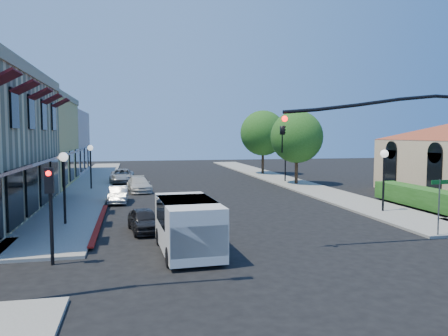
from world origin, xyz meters
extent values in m
plane|color=black|center=(0.00, 0.00, 0.00)|extent=(120.00, 120.00, 0.00)
cube|color=gray|center=(-8.75, 27.00, 0.06)|extent=(3.50, 50.00, 0.12)
cube|color=gray|center=(8.75, 27.00, 0.06)|extent=(3.50, 50.00, 0.12)
cube|color=maroon|center=(-6.90, 8.00, 0.00)|extent=(0.25, 10.00, 0.06)
cube|color=tan|center=(-10.65, 11.00, 7.80)|extent=(0.50, 18.20, 0.60)
cube|color=#561416|center=(-9.60, 11.00, 3.05)|extent=(1.75, 17.00, 0.67)
cube|color=#450D13|center=(-9.95, 4.00, 6.55)|extent=(1.02, 1.50, 0.60)
cube|color=#450D13|center=(-9.95, 7.40, 6.55)|extent=(1.02, 1.50, 0.60)
cube|color=#450D13|center=(-9.95, 10.80, 6.55)|extent=(1.02, 1.50, 0.60)
cube|color=#450D13|center=(-9.95, 14.20, 6.55)|extent=(1.02, 1.50, 0.60)
cube|color=#450D13|center=(-9.95, 17.60, 6.55)|extent=(1.02, 1.50, 0.60)
cube|color=black|center=(-10.45, 6.90, 1.60)|extent=(0.12, 2.60, 2.60)
cube|color=black|center=(-10.45, 10.30, 1.60)|extent=(0.12, 2.60, 2.60)
cube|color=black|center=(-10.45, 13.70, 1.60)|extent=(0.12, 2.60, 2.60)
cube|color=black|center=(-10.45, 17.10, 1.60)|extent=(0.12, 2.60, 2.60)
cube|color=#E7BA67|center=(-15.50, 26.00, 3.80)|extent=(10.00, 12.00, 7.60)
cube|color=beige|center=(-15.50, 38.00, 3.50)|extent=(10.00, 12.00, 7.00)
cube|color=black|center=(14.45, 11.50, 1.80)|extent=(0.12, 1.40, 2.80)
cube|color=black|center=(14.45, 16.50, 1.80)|extent=(0.12, 1.40, 2.80)
cube|color=#1E5117|center=(11.70, 9.00, 0.00)|extent=(1.40, 8.00, 1.10)
cylinder|color=#392617|center=(8.80, 22.00, 1.05)|extent=(0.28, 0.28, 2.10)
sphere|color=#1E5117|center=(8.80, 22.00, 4.20)|extent=(4.56, 4.56, 4.56)
cylinder|color=#392617|center=(8.80, 32.00, 1.14)|extent=(0.28, 0.28, 2.27)
sphere|color=#1E5117|center=(8.80, 32.00, 4.55)|extent=(4.94, 4.94, 4.94)
cylinder|color=black|center=(4.10, 1.50, 5.60)|extent=(7.80, 0.14, 0.14)
imported|color=black|center=(0.20, 1.50, 4.70)|extent=(0.20, 0.16, 1.00)
sphere|color=#FF0C0C|center=(0.20, 1.32, 5.00)|extent=(0.22, 0.22, 0.22)
cylinder|color=black|center=(-8.00, 1.50, 1.50)|extent=(0.12, 0.12, 3.00)
cube|color=black|center=(-8.00, 1.35, 2.90)|extent=(0.28, 0.22, 0.85)
sphere|color=#FF0C0C|center=(-8.00, 1.23, 3.15)|extent=(0.18, 0.18, 0.18)
cylinder|color=#595B5E|center=(7.50, 2.20, 1.25)|extent=(0.06, 0.06, 2.50)
cube|color=#0C591E|center=(7.50, 2.20, 2.40)|extent=(0.80, 0.04, 0.18)
cylinder|color=black|center=(-8.50, 8.00, 1.60)|extent=(0.12, 0.12, 3.20)
sphere|color=white|center=(-8.50, 8.00, 3.35)|extent=(0.44, 0.44, 0.44)
cylinder|color=black|center=(-8.50, 22.00, 1.60)|extent=(0.12, 0.12, 3.20)
sphere|color=white|center=(-8.50, 22.00, 3.35)|extent=(0.44, 0.44, 0.44)
cylinder|color=black|center=(8.50, 8.00, 1.60)|extent=(0.12, 0.12, 3.20)
sphere|color=white|center=(8.50, 8.00, 3.35)|extent=(0.44, 0.44, 0.44)
cylinder|color=black|center=(8.50, 24.00, 1.60)|extent=(0.12, 0.12, 3.20)
sphere|color=white|center=(8.50, 24.00, 3.35)|extent=(0.44, 0.44, 0.44)
cube|color=silver|center=(-3.31, 2.00, 1.08)|extent=(2.16, 4.60, 1.85)
cube|color=silver|center=(-3.22, 0.05, 0.97)|extent=(1.93, 0.70, 1.03)
cube|color=black|center=(-3.23, 0.41, 1.49)|extent=(1.75, 0.18, 0.92)
cube|color=black|center=(-3.32, 2.31, 1.54)|extent=(2.09, 2.76, 0.92)
cylinder|color=black|center=(-4.11, 0.42, 0.34)|extent=(0.29, 0.69, 0.68)
cylinder|color=black|center=(-4.25, 3.50, 0.34)|extent=(0.29, 0.69, 0.68)
cylinder|color=black|center=(-2.36, 0.50, 0.34)|extent=(0.29, 0.69, 0.68)
cylinder|color=black|center=(-2.51, 3.58, 0.34)|extent=(0.29, 0.69, 0.68)
imported|color=black|center=(-4.80, 6.00, 0.53)|extent=(1.66, 3.25, 1.06)
imported|color=#ACAEB1|center=(-6.20, 14.83, 0.54)|extent=(1.23, 3.30, 1.08)
imported|color=#BCBCBA|center=(-4.80, 20.00, 0.57)|extent=(2.06, 4.08, 1.14)
imported|color=#9C9EA1|center=(-6.20, 26.74, 0.63)|extent=(2.14, 4.55, 1.26)
camera|label=1|loc=(-5.31, -13.92, 4.44)|focal=35.00mm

